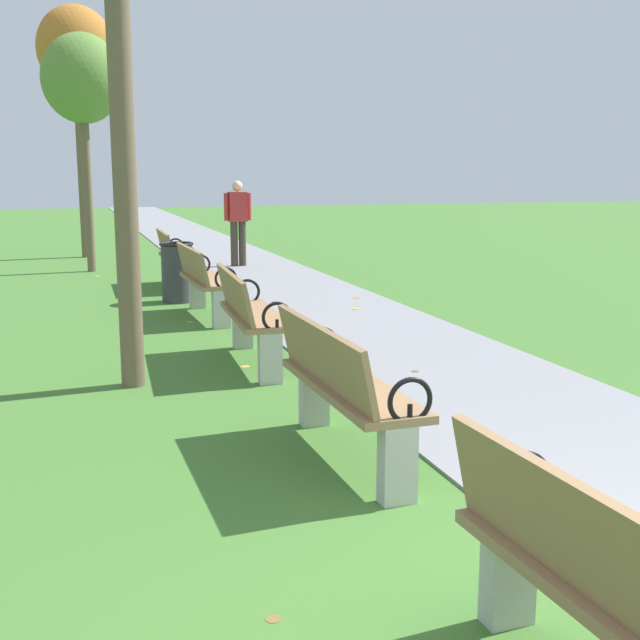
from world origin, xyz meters
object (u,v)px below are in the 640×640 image
park_bench_2 (343,387)px  tree_2 (82,81)px  pedestrian_walking (238,218)px  park_bench_5 (174,257)px  trash_bin (177,272)px  park_bench_1 (628,605)px  tree_3 (76,52)px  park_bench_3 (249,315)px  park_bench_4 (204,280)px

park_bench_2 → tree_2: bearing=96.3°
park_bench_2 → pedestrian_walking: bearing=81.7°
park_bench_5 → trash_bin: (-0.15, -1.42, -0.06)m
park_bench_1 → tree_3: bearing=94.3°
park_bench_1 → park_bench_3: (0.00, 5.46, 0.00)m
tree_2 → trash_bin: tree_2 is taller
tree_3 → pedestrian_walking: 5.08m
park_bench_1 → park_bench_5: 10.86m
tree_2 → tree_3: 2.75m
park_bench_3 → pedestrian_walking: (1.54, 7.89, 0.44)m
park_bench_1 → pedestrian_walking: 13.45m
park_bench_4 → trash_bin: size_ratio=1.92×
tree_2 → trash_bin: size_ratio=5.02×
park_bench_3 → tree_2: bearing=98.5°
trash_bin → park_bench_2: bearing=-88.7°
tree_2 → trash_bin: bearing=-75.4°
pedestrian_walking → trash_bin: 4.29m
park_bench_3 → pedestrian_walking: 8.05m
tree_2 → park_bench_2: bearing=-83.7°
park_bench_3 → park_bench_4: 2.62m
park_bench_4 → park_bench_2: bearing=-90.0°
park_bench_4 → tree_3: size_ratio=0.31×
park_bench_3 → tree_2: size_ratio=0.38×
park_bench_1 → pedestrian_walking: size_ratio=1.00×
park_bench_4 → tree_2: tree_2 is taller
park_bench_1 → park_bench_2: size_ratio=1.01×
park_bench_4 → pedestrian_walking: size_ratio=1.00×
park_bench_2 → tree_2: size_ratio=0.38×
park_bench_5 → tree_3: size_ratio=0.31×
tree_3 → pedestrian_walking: (2.75, -2.73, -3.29)m
park_bench_1 → park_bench_2: 2.74m
park_bench_2 → pedestrian_walking: pedestrian_walking is taller
trash_bin → pedestrian_walking: bearing=66.6°
park_bench_5 → trash_bin: park_bench_5 is taller
park_bench_2 → park_bench_3: same height
park_bench_1 → trash_bin: bearing=90.9°
park_bench_3 → park_bench_5: size_ratio=1.01×
park_bench_1 → tree_2: (-1.19, 13.45, 2.91)m
park_bench_4 → pedestrian_walking: pedestrian_walking is taller
park_bench_5 → park_bench_2: bearing=-90.0°
park_bench_2 → trash_bin: park_bench_2 is taller
park_bench_1 → trash_bin: (-0.15, 9.45, -0.06)m
park_bench_3 → trash_bin: 3.99m
park_bench_1 → park_bench_4: same height
park_bench_3 → pedestrian_walking: size_ratio=1.00×
park_bench_3 → park_bench_5: (-0.00, 5.40, 0.00)m
tree_2 → trash_bin: (1.04, -4.00, -2.97)m
park_bench_3 → park_bench_5: same height
park_bench_5 → trash_bin: size_ratio=1.91×
park_bench_2 → park_bench_3: size_ratio=0.99×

